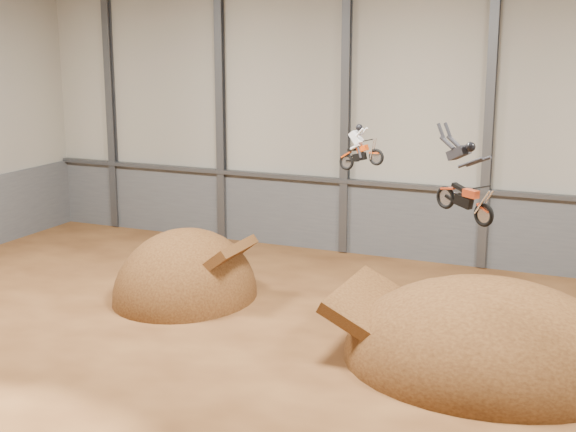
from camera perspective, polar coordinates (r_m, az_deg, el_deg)
The scene contains 12 objects.
floor at distance 25.19m, azimuth -0.32°, elevation -11.64°, with size 40.00×40.00×0.00m, color #4F2C15.
back_wall at distance 37.30m, azimuth 9.10°, elevation 7.39°, with size 40.00×0.10×14.00m, color #A29E8F.
lower_band_back at distance 38.05m, azimuth 8.79°, elevation -0.51°, with size 39.80×0.18×3.50m, color #55585D.
steel_rail at distance 37.54m, azimuth 8.82°, elevation 2.11°, with size 39.80×0.35×0.20m, color #47494F.
steel_column_0 at distance 44.32m, azimuth -12.51°, elevation 8.09°, with size 0.40×0.36×13.90m, color #47494F.
steel_column_1 at distance 40.77m, azimuth -4.82°, elevation 7.96°, with size 0.40×0.36×13.90m, color #47494F.
steel_column_2 at distance 38.08m, azimuth 4.13°, elevation 7.63°, with size 0.40×0.36×13.90m, color #47494F.
steel_column_3 at distance 36.41m, azimuth 14.14°, elevation 7.04°, with size 0.40×0.36×13.90m, color #47494F.
takeoff_ramp at distance 32.94m, azimuth -7.27°, elevation -5.74°, with size 5.61×6.47×5.61m, color #3E220F.
landing_ramp at distance 27.23m, azimuth 13.92°, elevation -10.10°, with size 9.41×8.33×5.43m, color #3E220F.
fmx_rider_a at distance 28.52m, azimuth 5.37°, elevation 5.10°, with size 1.85×0.71×1.67m, color #C53C0B, non-canonical shape.
fmx_rider_b at distance 23.29m, azimuth 12.42°, elevation 2.87°, with size 2.84×0.81×2.44m, color #AF3818, non-canonical shape.
Camera 1 is at (9.28, -20.96, 10.44)m, focal length 50.00 mm.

